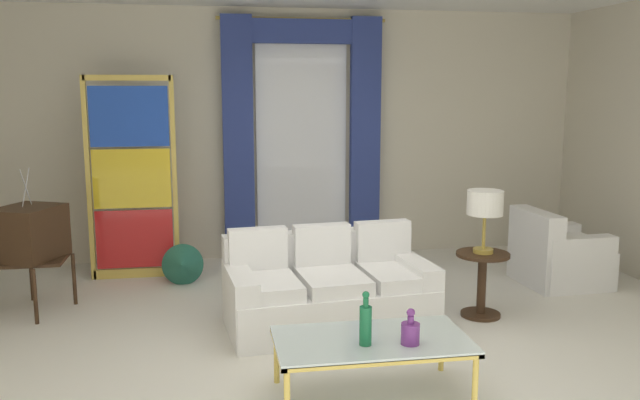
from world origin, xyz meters
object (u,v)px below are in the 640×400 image
object	(u,v)px
peacock_figurine	(182,266)
round_side_table	(482,278)
stained_glass_divider	(132,183)
bottle_blue_decanter	(410,332)
table_lamp_brass	(485,206)
coffee_table	(372,343)
armchair_white	(556,257)
bottle_crystal_tall	(366,323)
couch_white_long	(327,290)
vintage_tv	(29,235)

from	to	relation	value
peacock_figurine	round_side_table	distance (m)	3.07
stained_glass_divider	bottle_blue_decanter	bearing A→B (deg)	-57.91
peacock_figurine	table_lamp_brass	xyz separation A→B (m)	(2.73, -1.41, 0.81)
coffee_table	armchair_white	bearing A→B (deg)	40.56
bottle_crystal_tall	peacock_figurine	xyz separation A→B (m)	(-1.28, 2.88, -0.34)
bottle_blue_decanter	coffee_table	bearing A→B (deg)	148.21
table_lamp_brass	armchair_white	bearing A→B (deg)	34.65
table_lamp_brass	stained_glass_divider	bearing A→B (deg)	150.70
coffee_table	peacock_figurine	distance (m)	3.09
couch_white_long	peacock_figurine	xyz separation A→B (m)	(-1.30, 1.36, -0.08)
bottle_blue_decanter	vintage_tv	distance (m)	3.73
peacock_figurine	table_lamp_brass	distance (m)	3.17
couch_white_long	round_side_table	world-z (taller)	couch_white_long
bottle_blue_decanter	table_lamp_brass	size ratio (longest dim) A/B	0.42
bottle_crystal_tall	armchair_white	bearing A→B (deg)	41.11
coffee_table	table_lamp_brass	world-z (taller)	table_lamp_brass
couch_white_long	vintage_tv	bearing A→B (deg)	163.66
bottle_blue_decanter	armchair_white	distance (m)	3.32
couch_white_long	vintage_tv	size ratio (longest dim) A/B	1.37
vintage_tv	round_side_table	world-z (taller)	vintage_tv
vintage_tv	table_lamp_brass	xyz separation A→B (m)	(4.06, -0.82, 0.30)
bottle_crystal_tall	coffee_table	bearing A→B (deg)	56.26
coffee_table	armchair_white	xyz separation A→B (m)	(2.57, 2.20, -0.09)
bottle_crystal_tall	round_side_table	world-z (taller)	bottle_crystal_tall
couch_white_long	armchair_white	size ratio (longest dim) A/B	2.16
vintage_tv	round_side_table	xyz separation A→B (m)	(4.06, -0.82, -0.37)
coffee_table	table_lamp_brass	size ratio (longest dim) A/B	2.28
bottle_blue_decanter	bottle_crystal_tall	bearing A→B (deg)	173.33
peacock_figurine	table_lamp_brass	bearing A→B (deg)	-27.30
couch_white_long	vintage_tv	distance (m)	2.78
round_side_table	table_lamp_brass	distance (m)	0.67
couch_white_long	armchair_white	xyz separation A→B (m)	(2.62, 0.78, -0.02)
armchair_white	round_side_table	distance (m)	1.45
bottle_crystal_tall	table_lamp_brass	distance (m)	2.12
bottle_blue_decanter	stained_glass_divider	world-z (taller)	stained_glass_divider
armchair_white	peacock_figurine	size ratio (longest dim) A/B	1.42
bottle_crystal_tall	vintage_tv	distance (m)	3.48
round_side_table	armchair_white	bearing A→B (deg)	34.65
bottle_crystal_tall	stained_glass_divider	bearing A→B (deg)	118.59
bottle_crystal_tall	round_side_table	distance (m)	2.08
armchair_white	round_side_table	world-z (taller)	armchair_white
stained_glass_divider	coffee_table	bearing A→B (deg)	-59.69
bottle_crystal_tall	armchair_white	xyz separation A→B (m)	(2.64, 2.30, -0.27)
round_side_table	table_lamp_brass	world-z (taller)	table_lamp_brass
coffee_table	vintage_tv	distance (m)	3.48
bottle_blue_decanter	peacock_figurine	distance (m)	3.33
coffee_table	round_side_table	world-z (taller)	round_side_table
couch_white_long	table_lamp_brass	bearing A→B (deg)	-1.69
vintage_tv	round_side_table	distance (m)	4.16
bottle_blue_decanter	armchair_white	xyz separation A→B (m)	(2.34, 2.34, -0.21)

